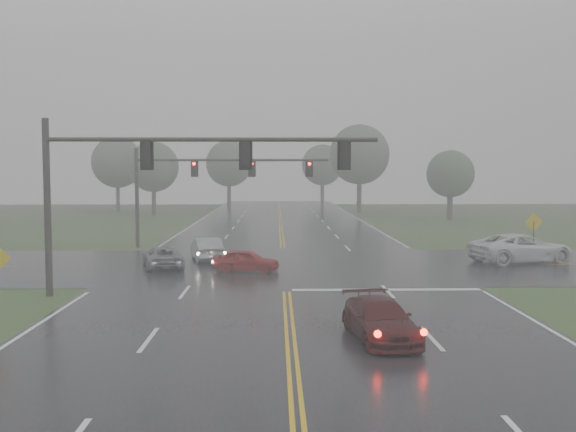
{
  "coord_description": "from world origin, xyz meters",
  "views": [
    {
      "loc": [
        -0.46,
        -14.04,
        5.35
      ],
      "look_at": [
        0.1,
        16.0,
        3.25
      ],
      "focal_mm": 40.0,
      "sensor_mm": 36.0,
      "label": 1
    }
  ],
  "objects_px": {
    "sedan_red": "(246,272)",
    "sedan_silver": "(207,261)",
    "signal_gantry_far": "(198,177)",
    "car_grey": "(163,268)",
    "sedan_maroon": "(380,340)",
    "pickup_white": "(521,263)",
    "signal_gantry_near": "(151,171)"
  },
  "relations": [
    {
      "from": "car_grey",
      "to": "signal_gantry_near",
      "type": "bearing_deg",
      "value": 80.96
    },
    {
      "from": "sedan_silver",
      "to": "signal_gantry_near",
      "type": "relative_size",
      "value": 0.3
    },
    {
      "from": "sedan_red",
      "to": "signal_gantry_far",
      "type": "relative_size",
      "value": 0.26
    },
    {
      "from": "sedan_red",
      "to": "signal_gantry_near",
      "type": "height_order",
      "value": "signal_gantry_near"
    },
    {
      "from": "pickup_white",
      "to": "signal_gantry_far",
      "type": "relative_size",
      "value": 0.45
    },
    {
      "from": "signal_gantry_far",
      "to": "signal_gantry_near",
      "type": "bearing_deg",
      "value": -89.51
    },
    {
      "from": "sedan_maroon",
      "to": "pickup_white",
      "type": "bearing_deg",
      "value": 49.74
    },
    {
      "from": "signal_gantry_near",
      "to": "signal_gantry_far",
      "type": "distance_m",
      "value": 17.6
    },
    {
      "from": "sedan_red",
      "to": "sedan_silver",
      "type": "bearing_deg",
      "value": 41.13
    },
    {
      "from": "pickup_white",
      "to": "signal_gantry_near",
      "type": "bearing_deg",
      "value": 100.84
    },
    {
      "from": "signal_gantry_far",
      "to": "sedan_silver",
      "type": "bearing_deg",
      "value": -79.14
    },
    {
      "from": "sedan_maroon",
      "to": "car_grey",
      "type": "xyz_separation_m",
      "value": [
        -9.59,
        15.34,
        0.0
      ]
    },
    {
      "from": "sedan_maroon",
      "to": "signal_gantry_near",
      "type": "height_order",
      "value": "signal_gantry_near"
    },
    {
      "from": "car_grey",
      "to": "signal_gantry_far",
      "type": "distance_m",
      "value": 10.89
    },
    {
      "from": "sedan_maroon",
      "to": "pickup_white",
      "type": "xyz_separation_m",
      "value": [
        11.06,
        16.98,
        0.0
      ]
    },
    {
      "from": "sedan_red",
      "to": "pickup_white",
      "type": "xyz_separation_m",
      "value": [
        15.95,
        3.14,
        0.0
      ]
    },
    {
      "from": "sedan_maroon",
      "to": "sedan_red",
      "type": "bearing_deg",
      "value": 102.27
    },
    {
      "from": "sedan_red",
      "to": "sedan_silver",
      "type": "distance_m",
      "value": 4.97
    },
    {
      "from": "signal_gantry_near",
      "to": "sedan_maroon",
      "type": "bearing_deg",
      "value": -40.69
    },
    {
      "from": "signal_gantry_near",
      "to": "signal_gantry_far",
      "type": "relative_size",
      "value": 1.05
    },
    {
      "from": "sedan_silver",
      "to": "car_grey",
      "type": "relative_size",
      "value": 0.99
    },
    {
      "from": "signal_gantry_near",
      "to": "pickup_white",
      "type": "bearing_deg",
      "value": 25.88
    },
    {
      "from": "car_grey",
      "to": "pickup_white",
      "type": "bearing_deg",
      "value": 168.63
    },
    {
      "from": "signal_gantry_far",
      "to": "sedan_maroon",
      "type": "bearing_deg",
      "value": -70.65
    },
    {
      "from": "sedan_silver",
      "to": "car_grey",
      "type": "height_order",
      "value": "sedan_silver"
    },
    {
      "from": "sedan_silver",
      "to": "signal_gantry_far",
      "type": "distance_m",
      "value": 8.6
    },
    {
      "from": "sedan_maroon",
      "to": "signal_gantry_far",
      "type": "height_order",
      "value": "signal_gantry_far"
    },
    {
      "from": "sedan_red",
      "to": "pickup_white",
      "type": "bearing_deg",
      "value": -68.84
    },
    {
      "from": "sedan_silver",
      "to": "pickup_white",
      "type": "distance_m",
      "value": 18.55
    },
    {
      "from": "car_grey",
      "to": "signal_gantry_far",
      "type": "relative_size",
      "value": 0.31
    },
    {
      "from": "sedan_silver",
      "to": "signal_gantry_far",
      "type": "xyz_separation_m",
      "value": [
        -1.33,
        6.92,
        4.92
      ]
    },
    {
      "from": "sedan_maroon",
      "to": "car_grey",
      "type": "distance_m",
      "value": 18.09
    }
  ]
}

